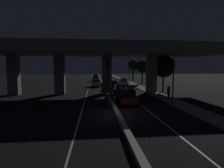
% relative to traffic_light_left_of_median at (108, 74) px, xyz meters
% --- Properties ---
extents(ground_plane, '(200.00, 200.00, 0.00)m').
position_rel_traffic_light_left_of_median_xyz_m(ground_plane, '(0.60, -3.20, -3.60)').
color(ground_plane, black).
extents(lane_line_left_inner, '(0.12, 126.00, 0.00)m').
position_rel_traffic_light_left_of_median_xyz_m(lane_line_left_inner, '(-2.68, 31.80, -3.60)').
color(lane_line_left_inner, beige).
rests_on(lane_line_left_inner, ground_plane).
extents(lane_line_right_inner, '(0.12, 126.00, 0.00)m').
position_rel_traffic_light_left_of_median_xyz_m(lane_line_right_inner, '(3.89, 31.80, -3.60)').
color(lane_line_right_inner, beige).
rests_on(lane_line_right_inner, ground_plane).
extents(median_divider, '(0.40, 126.00, 0.33)m').
position_rel_traffic_light_left_of_median_xyz_m(median_divider, '(0.60, 31.80, -3.43)').
color(median_divider, gray).
rests_on(median_divider, ground_plane).
extents(sidewalk_right, '(2.19, 126.00, 0.13)m').
position_rel_traffic_light_left_of_median_xyz_m(sidewalk_right, '(8.36, 24.80, -3.53)').
color(sidewalk_right, gray).
rests_on(sidewalk_right, ground_plane).
extents(elevated_overpass, '(36.52, 10.87, 8.79)m').
position_rel_traffic_light_left_of_median_xyz_m(elevated_overpass, '(0.32, 9.79, 3.25)').
color(elevated_overpass, gray).
rests_on(elevated_overpass, ground_plane).
extents(traffic_light_left_of_median, '(0.30, 0.49, 5.29)m').
position_rel_traffic_light_left_of_median_xyz_m(traffic_light_left_of_median, '(0.00, 0.00, 0.00)').
color(traffic_light_left_of_median, black).
rests_on(traffic_light_left_of_median, ground_plane).
extents(traffic_light_right_of_median, '(0.30, 0.49, 5.28)m').
position_rel_traffic_light_left_of_median_xyz_m(traffic_light_right_of_median, '(7.37, 0.00, -0.00)').
color(traffic_light_right_of_median, black).
rests_on(traffic_light_right_of_median, ground_plane).
extents(street_lamp, '(2.18, 0.32, 7.56)m').
position_rel_traffic_light_left_of_median_xyz_m(street_lamp, '(7.41, 26.59, 0.89)').
color(street_lamp, '#2D2D30').
rests_on(street_lamp, ground_plane).
extents(car_dark_red_lead, '(2.04, 4.73, 1.82)m').
position_rel_traffic_light_left_of_median_xyz_m(car_dark_red_lead, '(2.37, 1.45, -2.63)').
color(car_dark_red_lead, '#591414').
rests_on(car_dark_red_lead, ground_plane).
extents(car_dark_red_second, '(2.04, 4.47, 1.70)m').
position_rel_traffic_light_left_of_median_xyz_m(car_dark_red_second, '(2.56, 7.52, -2.72)').
color(car_dark_red_second, '#591414').
rests_on(car_dark_red_second, ground_plane).
extents(car_black_third, '(1.92, 4.33, 1.69)m').
position_rel_traffic_light_left_of_median_xyz_m(car_black_third, '(2.15, 15.47, -2.70)').
color(car_black_third, black).
rests_on(car_black_third, ground_plane).
extents(car_white_fourth, '(1.92, 3.99, 1.66)m').
position_rel_traffic_light_left_of_median_xyz_m(car_white_fourth, '(5.50, 22.94, -2.73)').
color(car_white_fourth, silver).
rests_on(car_white_fourth, ground_plane).
extents(car_taxi_yellow_lead_oncoming, '(1.95, 4.75, 1.50)m').
position_rel_traffic_light_left_of_median_xyz_m(car_taxi_yellow_lead_oncoming, '(-1.03, 20.77, -2.82)').
color(car_taxi_yellow_lead_oncoming, gold).
rests_on(car_taxi_yellow_lead_oncoming, ground_plane).
extents(car_grey_second_oncoming, '(2.11, 4.01, 1.59)m').
position_rel_traffic_light_left_of_median_xyz_m(car_grey_second_oncoming, '(-1.09, 31.49, -2.80)').
color(car_grey_second_oncoming, '#515459').
rests_on(car_grey_second_oncoming, ground_plane).
extents(car_dark_green_third_oncoming, '(2.04, 4.29, 1.83)m').
position_rel_traffic_light_left_of_median_xyz_m(car_dark_green_third_oncoming, '(-1.01, 40.56, -2.65)').
color(car_dark_green_third_oncoming, black).
rests_on(car_dark_green_third_oncoming, ground_plane).
extents(car_taxi_yellow_fourth_oncoming, '(2.18, 4.87, 1.49)m').
position_rel_traffic_light_left_of_median_xyz_m(car_taxi_yellow_fourth_oncoming, '(-0.90, 51.31, -2.84)').
color(car_taxi_yellow_fourth_oncoming, gold).
rests_on(car_taxi_yellow_fourth_oncoming, ground_plane).
extents(motorcycle_white_filtering_near, '(0.34, 1.88, 1.39)m').
position_rel_traffic_light_left_of_median_xyz_m(motorcycle_white_filtering_near, '(1.13, 2.81, -3.00)').
color(motorcycle_white_filtering_near, black).
rests_on(motorcycle_white_filtering_near, ground_plane).
extents(motorcycle_black_filtering_mid, '(0.34, 1.92, 1.40)m').
position_rel_traffic_light_left_of_median_xyz_m(motorcycle_black_filtering_mid, '(1.42, 11.00, -3.00)').
color(motorcycle_black_filtering_mid, black).
rests_on(motorcycle_black_filtering_mid, ground_plane).
extents(motorcycle_red_filtering_far, '(0.32, 1.90, 1.53)m').
position_rel_traffic_light_left_of_median_xyz_m(motorcycle_red_filtering_far, '(1.33, 19.84, -2.95)').
color(motorcycle_red_filtering_far, black).
rests_on(motorcycle_red_filtering_far, ground_plane).
extents(pedestrian_on_sidewalk, '(0.39, 0.39, 1.73)m').
position_rel_traffic_light_left_of_median_xyz_m(pedestrian_on_sidewalk, '(8.64, 3.88, -2.61)').
color(pedestrian_on_sidewalk, black).
rests_on(pedestrian_on_sidewalk, sidewalk_right).
extents(roadside_tree_kerbside_near, '(3.90, 3.90, 6.40)m').
position_rel_traffic_light_left_of_median_xyz_m(roadside_tree_kerbside_near, '(10.78, 11.13, 0.84)').
color(roadside_tree_kerbside_near, '#2D2116').
rests_on(roadside_tree_kerbside_near, ground_plane).
extents(roadside_tree_kerbside_mid, '(3.29, 3.29, 6.25)m').
position_rel_traffic_light_left_of_median_xyz_m(roadside_tree_kerbside_mid, '(11.31, 26.83, 0.97)').
color(roadside_tree_kerbside_mid, '#38281C').
rests_on(roadside_tree_kerbside_mid, ground_plane).
extents(roadside_tree_kerbside_far, '(3.41, 3.41, 6.88)m').
position_rel_traffic_light_left_of_median_xyz_m(roadside_tree_kerbside_far, '(11.10, 37.11, 1.51)').
color(roadside_tree_kerbside_far, '#38281C').
rests_on(roadside_tree_kerbside_far, ground_plane).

